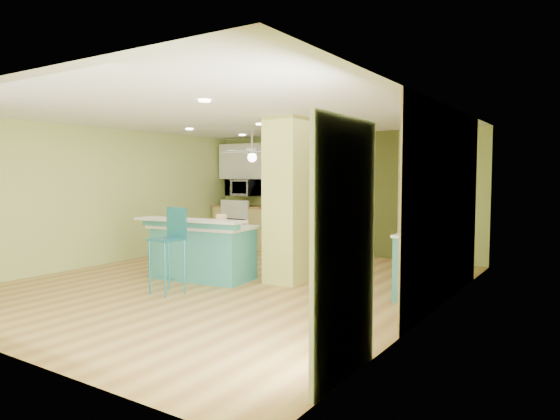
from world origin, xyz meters
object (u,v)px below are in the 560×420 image
(peninsula, at_px, (203,251))
(canister, at_px, (221,221))
(side_counter, at_px, (428,263))
(bar_stool, at_px, (171,236))
(fruit_bowl, at_px, (277,205))

(peninsula, xyz_separation_m, canister, (0.37, 0.02, 0.49))
(peninsula, xyz_separation_m, side_counter, (3.29, 0.88, -0.01))
(side_counter, relative_size, canister, 7.11)
(bar_stool, height_order, canister, bar_stool)
(bar_stool, relative_size, canister, 6.23)
(bar_stool, distance_m, fruit_bowl, 4.27)
(bar_stool, bearing_deg, side_counter, 36.74)
(peninsula, distance_m, bar_stool, 1.05)
(peninsula, bearing_deg, canister, -4.08)
(fruit_bowl, bearing_deg, bar_stool, -76.69)
(peninsula, height_order, canister, canister)
(side_counter, height_order, canister, canister)
(peninsula, relative_size, fruit_bowl, 5.51)
(peninsula, height_order, side_counter, peninsula)
(side_counter, bearing_deg, peninsula, -165.09)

